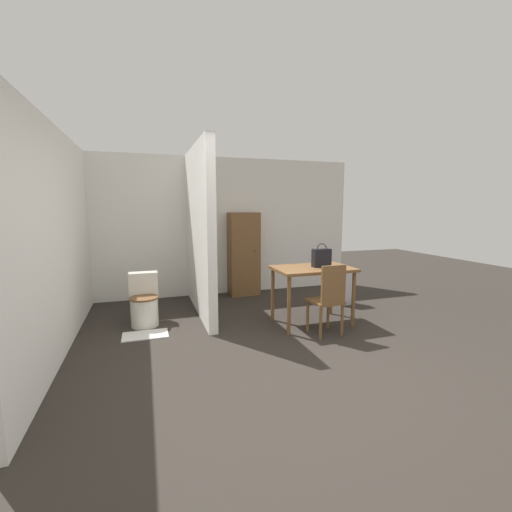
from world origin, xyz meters
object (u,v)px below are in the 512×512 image
object	(u,v)px
dining_table	(312,274)
wooden_chair	(328,298)
handbag	(321,257)
toilet	(144,303)
wooden_cabinet	(244,254)
space_heater	(345,287)

from	to	relation	value
dining_table	wooden_chair	xyz separation A→B (m)	(-0.02, -0.47, -0.21)
wooden_chair	handbag	distance (m)	0.66
toilet	handbag	size ratio (longest dim) A/B	2.15
wooden_cabinet	wooden_chair	bearing A→B (deg)	-79.47
toilet	wooden_cabinet	bearing A→B (deg)	33.28
handbag	wooden_cabinet	world-z (taller)	wooden_cabinet
dining_table	toilet	distance (m)	2.35
wooden_chair	toilet	xyz separation A→B (m)	(-2.20, 1.16, -0.19)
handbag	wooden_chair	bearing A→B (deg)	-107.73
wooden_cabinet	space_heater	size ratio (longest dim) A/B	2.63
wooden_chair	space_heater	xyz separation A→B (m)	(0.99, 1.15, -0.20)
dining_table	space_heater	distance (m)	1.25
wooden_chair	toilet	bearing A→B (deg)	148.57
space_heater	wooden_chair	bearing A→B (deg)	-130.63
handbag	toilet	bearing A→B (deg)	163.56
wooden_cabinet	space_heater	world-z (taller)	wooden_cabinet
wooden_cabinet	space_heater	distance (m)	1.90
handbag	wooden_cabinet	size ratio (longest dim) A/B	0.22
toilet	wooden_cabinet	size ratio (longest dim) A/B	0.46
wooden_cabinet	toilet	bearing A→B (deg)	-146.72
toilet	handbag	bearing A→B (deg)	-16.44
wooden_chair	space_heater	distance (m)	1.53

